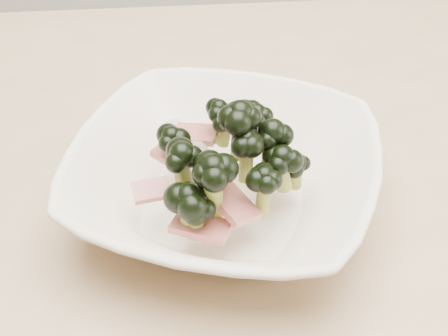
% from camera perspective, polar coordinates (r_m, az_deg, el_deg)
% --- Properties ---
extents(dining_table, '(1.20, 0.80, 0.75)m').
position_cam_1_polar(dining_table, '(0.76, 1.74, -5.04)').
color(dining_table, tan).
rests_on(dining_table, ground).
extents(broccoli_dish, '(0.38, 0.38, 0.14)m').
position_cam_1_polar(broccoli_dish, '(0.61, 0.07, -0.68)').
color(broccoli_dish, silver).
rests_on(broccoli_dish, dining_table).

